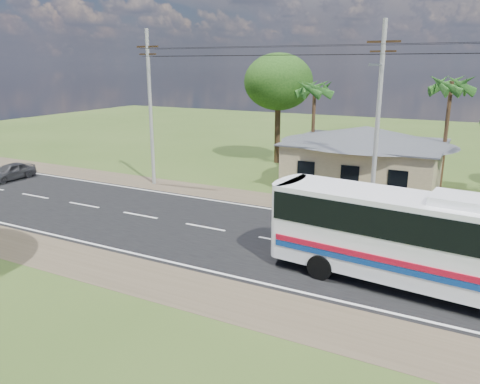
% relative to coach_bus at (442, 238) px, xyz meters
% --- Properties ---
extents(ground, '(120.00, 120.00, 0.00)m').
position_rel_coach_bus_xyz_m(ground, '(-7.48, 2.36, -2.31)').
color(ground, '#32491A').
rests_on(ground, ground).
extents(road, '(120.00, 16.00, 0.03)m').
position_rel_coach_bus_xyz_m(road, '(-7.48, 2.36, -2.30)').
color(road, black).
rests_on(road, ground).
extents(house, '(12.40, 10.00, 5.00)m').
position_rel_coach_bus_xyz_m(house, '(-6.48, 15.35, 0.34)').
color(house, tan).
rests_on(house, ground).
extents(utility_poles, '(32.80, 2.22, 11.00)m').
position_rel_coach_bus_xyz_m(utility_poles, '(-4.81, 8.84, 3.46)').
color(utility_poles, '#9E9E99').
rests_on(utility_poles, ground).
extents(palm_mid, '(2.80, 2.80, 8.20)m').
position_rel_coach_bus_xyz_m(palm_mid, '(-1.48, 17.86, 4.85)').
color(palm_mid, '#47301E').
rests_on(palm_mid, ground).
extents(palm_far, '(2.80, 2.80, 7.70)m').
position_rel_coach_bus_xyz_m(palm_far, '(-11.48, 18.36, 4.37)').
color(palm_far, '#47301E').
rests_on(palm_far, ground).
extents(tree_behind_house, '(6.00, 6.00, 9.61)m').
position_rel_coach_bus_xyz_m(tree_behind_house, '(-15.48, 20.36, 4.81)').
color(tree_behind_house, '#47301E').
rests_on(tree_behind_house, ground).
extents(coach_bus, '(13.19, 3.97, 4.03)m').
position_rel_coach_bus_xyz_m(coach_bus, '(0.00, 0.00, 0.00)').
color(coach_bus, white).
rests_on(coach_bus, ground).
extents(motorcycle, '(1.72, 0.79, 0.87)m').
position_rel_coach_bus_xyz_m(motorcycle, '(-3.16, 8.65, -1.87)').
color(motorcycle, black).
rests_on(motorcycle, ground).
extents(person, '(0.72, 0.61, 1.69)m').
position_rel_coach_bus_xyz_m(person, '(-0.37, 8.62, -1.46)').
color(person, '#1B3797').
rests_on(person, ground).
extents(small_car, '(1.54, 3.82, 1.30)m').
position_rel_coach_bus_xyz_m(small_car, '(-31.02, 4.73, -1.65)').
color(small_car, '#29292B').
rests_on(small_car, ground).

